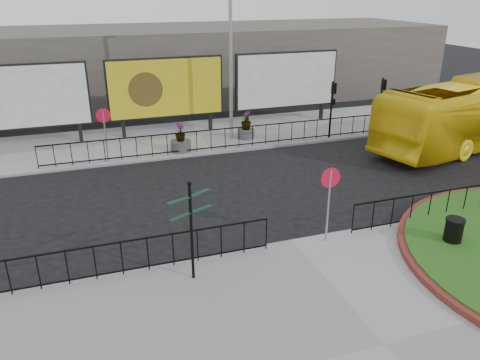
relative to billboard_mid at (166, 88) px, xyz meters
name	(u,v)px	position (x,y,z in m)	size (l,w,h in m)	color
ground	(291,243)	(1.50, -12.97, -2.60)	(90.00, 90.00, 0.00)	black
pavement_near	(384,346)	(1.50, -17.97, -2.54)	(30.00, 10.00, 0.12)	gray
pavement_far	(199,136)	(1.50, -0.97, -2.54)	(44.00, 6.00, 0.12)	gray
railing_near_left	(95,263)	(-4.50, -13.27, -1.93)	(10.00, 0.10, 1.10)	black
railing_near_right	(465,200)	(8.00, -13.27, -1.93)	(9.00, 0.10, 1.10)	black
railing_far	(232,138)	(2.50, -3.67, -1.93)	(18.00, 0.10, 1.10)	black
speed_sign_far	(104,123)	(-3.50, -3.57, -0.68)	(0.64, 0.07, 2.47)	gray
speed_sign_near	(330,189)	(2.50, -13.37, -0.68)	(0.64, 0.07, 2.47)	gray
billboard_left	(24,97)	(-7.00, 0.00, 0.00)	(6.20, 0.31, 4.10)	black
billboard_mid	(166,88)	(0.00, 0.00, 0.00)	(6.20, 0.31, 4.10)	black
billboard_right	(286,80)	(7.00, 0.00, 0.00)	(6.20, 0.31, 4.10)	black
lamp_post	(231,47)	(3.01, -1.97, 2.23)	(0.74, 0.18, 9.23)	gray
signal_pole_a	(332,101)	(8.00, -3.63, -0.50)	(0.22, 0.26, 3.00)	black
signal_pole_b	(382,97)	(11.00, -3.63, -0.50)	(0.22, 0.26, 3.00)	black
building_backdrop	(164,64)	(1.50, 9.03, -0.10)	(40.00, 10.00, 5.00)	#5C5651
fingerpost_sign	(191,221)	(-1.96, -14.02, -0.73)	(1.31, 0.74, 2.90)	black
litter_bin	(453,233)	(6.00, -14.96, -1.99)	(0.58, 0.58, 0.96)	black
bus	(473,113)	(14.31, -6.74, -0.90)	(2.85, 12.18, 3.39)	yellow
planter_a	(181,142)	(0.00, -3.22, -2.02)	(1.01, 1.01, 1.39)	#4C4C4F
planter_c	(246,128)	(3.75, -2.24, -1.92)	(0.91, 0.91, 1.46)	#4C4C4F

